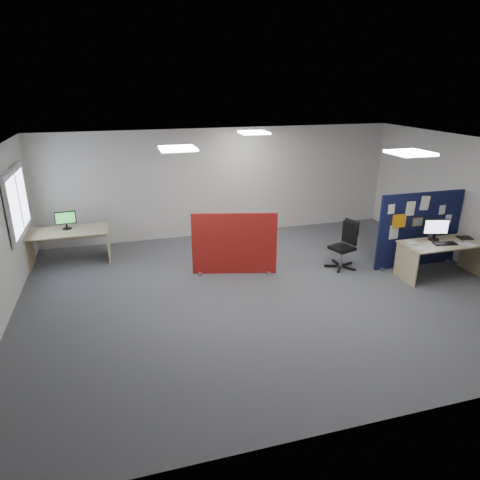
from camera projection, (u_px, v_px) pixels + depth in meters
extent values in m
plane|color=#53565B|center=(267.00, 291.00, 8.12)|extent=(9.00, 9.00, 0.00)
cube|color=white|center=(271.00, 147.00, 7.18)|extent=(9.00, 7.00, 0.02)
cube|color=silver|center=(222.00, 182.00, 10.81)|extent=(9.00, 0.02, 2.70)
cube|color=silver|center=(381.00, 323.00, 4.50)|extent=(9.00, 0.02, 2.70)
cube|color=silver|center=(475.00, 205.00, 8.82)|extent=(0.02, 7.00, 2.70)
cube|color=white|center=(17.00, 203.00, 8.23)|extent=(0.06, 1.70, 1.30)
cube|color=white|center=(18.00, 203.00, 8.24)|extent=(0.02, 1.50, 1.10)
cube|color=white|center=(410.00, 153.00, 6.81)|extent=(0.60, 0.60, 0.04)
cube|color=white|center=(178.00, 149.00, 7.26)|extent=(0.60, 0.60, 0.04)
cube|color=white|center=(254.00, 133.00, 9.58)|extent=(0.60, 0.60, 0.04)
cube|color=black|center=(419.00, 230.00, 9.02)|extent=(1.96, 0.06, 1.61)
cube|color=#9A9A9F|center=(380.00, 268.00, 9.07)|extent=(0.08, 0.30, 0.04)
cube|color=#9A9A9F|center=(446.00, 260.00, 9.50)|extent=(0.08, 0.30, 0.04)
cube|color=white|center=(391.00, 209.00, 8.60)|extent=(0.15, 0.01, 0.20)
cube|color=white|center=(410.00, 209.00, 8.73)|extent=(0.21, 0.01, 0.30)
cube|color=white|center=(425.00, 203.00, 8.78)|extent=(0.21, 0.01, 0.30)
cube|color=white|center=(442.00, 210.00, 8.96)|extent=(0.15, 0.01, 0.20)
cube|color=white|center=(394.00, 232.00, 8.81)|extent=(0.21, 0.01, 0.30)
cube|color=white|center=(434.00, 229.00, 9.07)|extent=(0.21, 0.01, 0.30)
cube|color=white|center=(448.00, 219.00, 9.09)|extent=(0.15, 0.01, 0.20)
cube|color=gold|center=(417.00, 222.00, 8.89)|extent=(0.24, 0.01, 0.18)
cube|color=orange|center=(399.00, 221.00, 8.70)|extent=(0.25, 0.10, 0.25)
cube|color=tan|center=(443.00, 243.00, 8.52)|extent=(1.67, 0.74, 0.03)
cube|color=tan|center=(406.00, 264.00, 8.44)|extent=(0.03, 0.68, 0.70)
cube|color=tan|center=(472.00, 256.00, 8.85)|extent=(0.03, 0.68, 0.70)
cube|color=tan|center=(430.00, 245.00, 8.88)|extent=(1.50, 0.02, 0.30)
cylinder|color=black|center=(434.00, 239.00, 8.65)|extent=(0.21, 0.21, 0.02)
cube|color=black|center=(434.00, 237.00, 8.63)|extent=(0.05, 0.04, 0.11)
cube|color=black|center=(436.00, 227.00, 8.55)|extent=(0.50, 0.17, 0.32)
cube|color=white|center=(436.00, 227.00, 8.54)|extent=(0.45, 0.13, 0.28)
cube|color=black|center=(445.00, 243.00, 8.43)|extent=(0.48, 0.26, 0.02)
cube|color=#9A9A9F|center=(462.00, 241.00, 8.53)|extent=(0.11, 0.09, 0.03)
cube|color=black|center=(465.00, 238.00, 8.75)|extent=(0.33, 0.29, 0.01)
cube|color=#A61B15|center=(234.00, 244.00, 8.67)|extent=(1.68, 0.49, 1.30)
cube|color=#9A9A9F|center=(201.00, 276.00, 8.71)|extent=(0.08, 0.30, 0.04)
cube|color=#9A9A9F|center=(267.00, 268.00, 9.08)|extent=(0.08, 0.30, 0.04)
cube|color=tan|center=(68.00, 231.00, 9.20)|extent=(1.67, 0.84, 0.03)
cube|color=tan|center=(30.00, 251.00, 9.12)|extent=(0.03, 0.77, 0.70)
cube|color=tan|center=(108.00, 243.00, 9.54)|extent=(0.03, 0.77, 0.70)
cube|color=tan|center=(70.00, 233.00, 9.61)|extent=(1.50, 0.02, 0.30)
cylinder|color=black|center=(67.00, 228.00, 9.30)|extent=(0.20, 0.20, 0.02)
cube|color=black|center=(67.00, 226.00, 9.28)|extent=(0.04, 0.03, 0.10)
cube|color=black|center=(65.00, 218.00, 9.21)|extent=(0.43, 0.07, 0.28)
cube|color=green|center=(65.00, 218.00, 9.20)|extent=(0.39, 0.04, 0.24)
cube|color=black|center=(347.00, 264.00, 9.25)|extent=(0.28, 0.13, 0.04)
cube|color=black|center=(336.00, 262.00, 9.33)|extent=(0.05, 0.28, 0.04)
cube|color=black|center=(331.00, 266.00, 9.15)|extent=(0.28, 0.13, 0.04)
cube|color=black|center=(339.00, 270.00, 8.97)|extent=(0.20, 0.25, 0.04)
cube|color=black|center=(349.00, 268.00, 9.03)|extent=(0.20, 0.25, 0.04)
cylinder|color=#9A9A9F|center=(341.00, 257.00, 9.08)|extent=(0.06, 0.06, 0.39)
cube|color=black|center=(342.00, 248.00, 9.01)|extent=(0.54, 0.54, 0.06)
cube|color=black|center=(350.00, 233.00, 9.01)|extent=(0.16, 0.39, 0.46)
cube|color=black|center=(352.00, 226.00, 8.98)|extent=(0.16, 0.35, 0.28)
cube|color=white|center=(418.00, 247.00, 8.27)|extent=(0.25, 0.33, 0.00)
cube|color=white|center=(412.00, 243.00, 8.50)|extent=(0.25, 0.33, 0.00)
cube|color=white|center=(468.00, 244.00, 8.44)|extent=(0.25, 0.33, 0.00)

